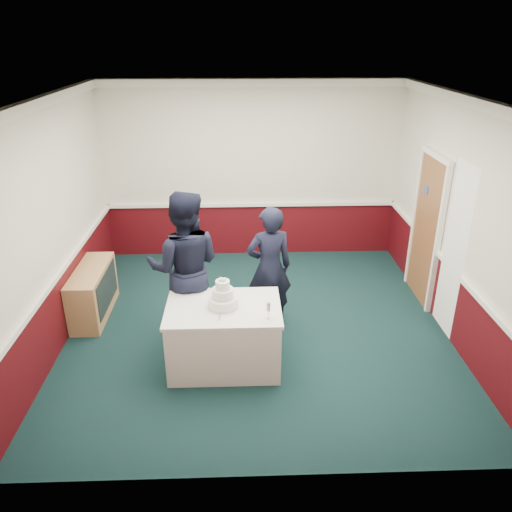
{
  "coord_description": "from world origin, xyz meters",
  "views": [
    {
      "loc": [
        -0.23,
        -5.78,
        3.66
      ],
      "look_at": [
        -0.02,
        -0.1,
        1.1
      ],
      "focal_mm": 35.0,
      "sensor_mm": 36.0,
      "label": 1
    }
  ],
  "objects_px": {
    "person_man": "(185,268)",
    "cake_knife": "(220,315)",
    "champagne_flute": "(268,308)",
    "sideboard": "(93,292)",
    "cake_table": "(224,335)",
    "wedding_cake": "(223,298)",
    "person_woman": "(269,268)"
  },
  "relations": [
    {
      "from": "person_man",
      "to": "cake_knife",
      "type": "bearing_deg",
      "value": 119.49
    },
    {
      "from": "cake_knife",
      "to": "champagne_flute",
      "type": "height_order",
      "value": "champagne_flute"
    },
    {
      "from": "champagne_flute",
      "to": "sideboard",
      "type": "bearing_deg",
      "value": 147.43
    },
    {
      "from": "cake_knife",
      "to": "person_man",
      "type": "relative_size",
      "value": 0.11
    },
    {
      "from": "cake_table",
      "to": "wedding_cake",
      "type": "relative_size",
      "value": 3.63
    },
    {
      "from": "cake_knife",
      "to": "person_man",
      "type": "xyz_separation_m",
      "value": [
        -0.46,
        0.83,
        0.2
      ]
    },
    {
      "from": "wedding_cake",
      "to": "person_man",
      "type": "distance_m",
      "value": 0.8
    },
    {
      "from": "cake_table",
      "to": "person_woman",
      "type": "height_order",
      "value": "person_woman"
    },
    {
      "from": "cake_table",
      "to": "person_woman",
      "type": "distance_m",
      "value": 1.16
    },
    {
      "from": "cake_knife",
      "to": "sideboard",
      "type": "bearing_deg",
      "value": 147.38
    },
    {
      "from": "sideboard",
      "to": "cake_knife",
      "type": "height_order",
      "value": "cake_knife"
    },
    {
      "from": "cake_knife",
      "to": "person_woman",
      "type": "bearing_deg",
      "value": 66.22
    },
    {
      "from": "sideboard",
      "to": "wedding_cake",
      "type": "bearing_deg",
      "value": -33.43
    },
    {
      "from": "sideboard",
      "to": "champagne_flute",
      "type": "distance_m",
      "value": 2.85
    },
    {
      "from": "champagne_flute",
      "to": "person_woman",
      "type": "xyz_separation_m",
      "value": [
        0.08,
        1.18,
        -0.09
      ]
    },
    {
      "from": "cake_knife",
      "to": "person_woman",
      "type": "height_order",
      "value": "person_woman"
    },
    {
      "from": "person_man",
      "to": "person_woman",
      "type": "xyz_separation_m",
      "value": [
        1.07,
        0.26,
        -0.15
      ]
    },
    {
      "from": "wedding_cake",
      "to": "cake_knife",
      "type": "xyz_separation_m",
      "value": [
        -0.03,
        -0.2,
        -0.11
      ]
    },
    {
      "from": "wedding_cake",
      "to": "person_man",
      "type": "relative_size",
      "value": 0.18
    },
    {
      "from": "cake_knife",
      "to": "champagne_flute",
      "type": "xyz_separation_m",
      "value": [
        0.53,
        -0.08,
        0.14
      ]
    },
    {
      "from": "sideboard",
      "to": "person_woman",
      "type": "relative_size",
      "value": 0.71
    },
    {
      "from": "champagne_flute",
      "to": "wedding_cake",
      "type": "bearing_deg",
      "value": 150.75
    },
    {
      "from": "person_woman",
      "to": "person_man",
      "type": "bearing_deg",
      "value": 2.03
    },
    {
      "from": "cake_table",
      "to": "cake_knife",
      "type": "height_order",
      "value": "cake_knife"
    },
    {
      "from": "person_man",
      "to": "wedding_cake",
      "type": "bearing_deg",
      "value": 128.3
    },
    {
      "from": "wedding_cake",
      "to": "person_man",
      "type": "bearing_deg",
      "value": 127.51
    },
    {
      "from": "wedding_cake",
      "to": "champagne_flute",
      "type": "height_order",
      "value": "wedding_cake"
    },
    {
      "from": "champagne_flute",
      "to": "person_woman",
      "type": "bearing_deg",
      "value": 86.05
    },
    {
      "from": "champagne_flute",
      "to": "person_woman",
      "type": "height_order",
      "value": "person_woman"
    },
    {
      "from": "sideboard",
      "to": "person_woman",
      "type": "height_order",
      "value": "person_woman"
    },
    {
      "from": "champagne_flute",
      "to": "person_man",
      "type": "bearing_deg",
      "value": 137.19
    },
    {
      "from": "sideboard",
      "to": "person_man",
      "type": "relative_size",
      "value": 0.61
    }
  ]
}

